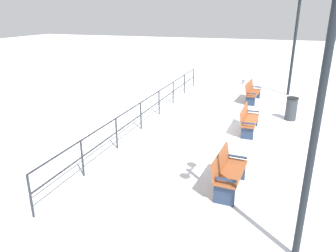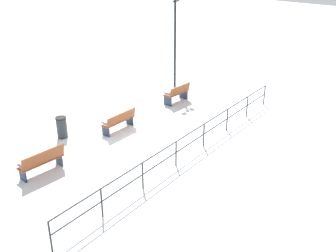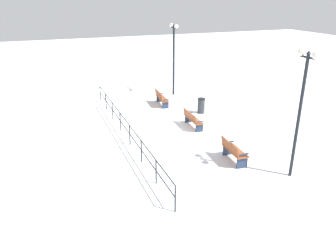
% 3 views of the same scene
% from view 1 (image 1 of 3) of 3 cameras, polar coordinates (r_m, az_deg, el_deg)
% --- Properties ---
extents(ground_plane, '(80.00, 80.00, 0.00)m').
position_cam_1_polar(ground_plane, '(11.35, 13.85, -0.99)').
color(ground_plane, white).
rests_on(ground_plane, ground).
extents(bench_nearest, '(0.66, 1.47, 0.91)m').
position_cam_1_polar(bench_nearest, '(7.47, 10.59, -7.96)').
color(bench_nearest, brown).
rests_on(bench_nearest, ground).
extents(bench_second, '(0.54, 1.62, 0.85)m').
position_cam_1_polar(bench_second, '(11.21, 14.07, 1.18)').
color(bench_second, brown).
rests_on(bench_second, ground).
extents(bench_third, '(0.64, 1.65, 0.91)m').
position_cam_1_polar(bench_third, '(15.12, 14.69, 5.96)').
color(bench_third, brown).
rests_on(bench_third, ground).
extents(lamppost_near, '(0.27, 0.93, 4.72)m').
position_cam_1_polar(lamppost_near, '(4.90, 26.38, 10.05)').
color(lamppost_near, black).
rests_on(lamppost_near, ground).
extents(lamppost_middle, '(0.26, 1.08, 4.67)m').
position_cam_1_polar(lamppost_middle, '(16.67, 21.82, 15.58)').
color(lamppost_middle, black).
rests_on(lamppost_middle, ground).
extents(waterfront_railing, '(0.05, 12.75, 0.97)m').
position_cam_1_polar(waterfront_railing, '(11.93, -3.13, 3.88)').
color(waterfront_railing, '#26282D').
rests_on(waterfront_railing, ground).
extents(trash_bin, '(0.43, 0.43, 0.88)m').
position_cam_1_polar(trash_bin, '(12.96, 21.08, 2.89)').
color(trash_bin, '#2D3338').
rests_on(trash_bin, ground).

